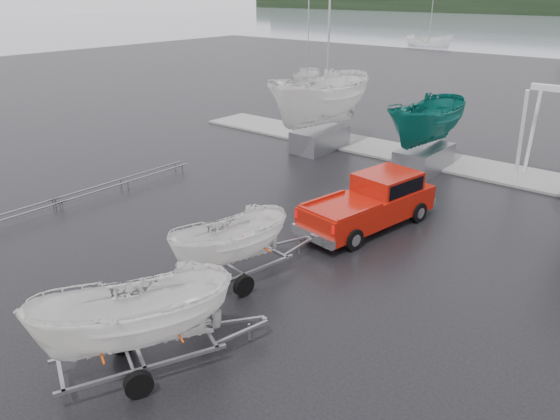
% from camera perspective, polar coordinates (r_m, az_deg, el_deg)
% --- Properties ---
extents(ground_plane, '(120.00, 120.00, 0.00)m').
position_cam_1_polar(ground_plane, '(16.90, -0.75, -5.32)').
color(ground_plane, black).
rests_on(ground_plane, ground).
extents(dock, '(30.00, 3.00, 0.12)m').
position_cam_1_polar(dock, '(27.39, 17.21, 4.78)').
color(dock, gray).
rests_on(dock, ground).
extents(pickup_truck, '(2.67, 5.61, 1.79)m').
position_cam_1_polar(pickup_truck, '(19.30, 9.81, 1.01)').
color(pickup_truck, '#A01308').
rests_on(pickup_truck, ground).
extents(trailer_hitched, '(1.86, 3.74, 4.39)m').
position_cam_1_polar(trailer_hitched, '(14.78, -5.30, 0.59)').
color(trailer_hitched, gray).
rests_on(trailer_hitched, ground).
extents(trailer_parked, '(2.55, 3.77, 4.91)m').
position_cam_1_polar(trailer_parked, '(11.46, -15.60, -5.40)').
color(trailer_parked, gray).
rests_on(trailer_parked, ground).
extents(keelboat_0, '(2.79, 3.20, 10.97)m').
position_cam_1_polar(keelboat_0, '(27.66, 4.42, 15.19)').
color(keelboat_0, gray).
rests_on(keelboat_0, ground).
extents(keelboat_1, '(2.20, 3.20, 6.94)m').
position_cam_1_polar(keelboat_1, '(25.17, 15.44, 11.50)').
color(keelboat_1, gray).
rests_on(keelboat_1, ground).
extents(mast_rack_0, '(0.56, 6.50, 0.06)m').
position_cam_1_polar(mast_rack_0, '(23.67, -15.99, 2.98)').
color(mast_rack_0, gray).
rests_on(mast_rack_0, ground).
extents(moored_boat_0, '(2.81, 2.84, 10.75)m').
position_cam_1_polar(moored_boat_0, '(48.02, 2.87, 12.90)').
color(moored_boat_0, white).
rests_on(moored_boat_0, ground).
extents(moored_boat_4, '(2.81, 2.74, 11.43)m').
position_cam_1_polar(moored_boat_4, '(83.30, 15.26, 16.18)').
color(moored_boat_4, white).
rests_on(moored_boat_4, ground).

